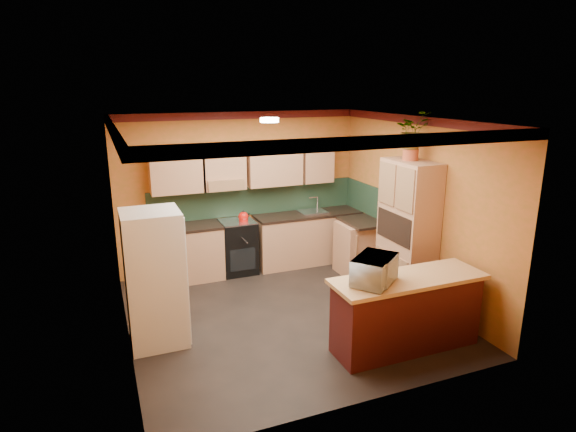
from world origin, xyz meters
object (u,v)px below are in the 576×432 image
Objects in this scene: stove at (238,247)px; pantry at (407,232)px; base_cabinets_back at (272,243)px; breakfast_bar at (406,315)px; fridge at (155,278)px; microwave at (374,270)px.

pantry reaches higher than stove.
base_cabinets_back is 1.74× the size of pantry.
stove is 0.51× the size of breakfast_bar.
base_cabinets_back is 3.21m from breakfast_bar.
stove is 0.43× the size of pantry.
fridge reaches higher than base_cabinets_back.
stove is at bearing 63.84° from microwave.
pantry is (3.60, -0.09, 0.20)m from fridge.
microwave is (0.73, -3.16, 0.64)m from stove.
breakfast_bar is at bearing -124.38° from pantry.
stove is at bearing -180.00° from base_cabinets_back.
base_cabinets_back is at bearing 40.44° from fridge.
stove is at bearing 135.74° from pantry.
microwave is (0.10, -3.16, 0.65)m from base_cabinets_back.
pantry is 1.76m from microwave.
pantry is at bearing -44.26° from stove.
breakfast_bar is (0.58, -3.16, 0.00)m from base_cabinets_back.
pantry is at bearing -54.68° from base_cabinets_back.
pantry is 3.63× the size of microwave.
breakfast_bar is at bearing -24.63° from fridge.
microwave is (-0.48, 0.00, 0.65)m from breakfast_bar.
microwave is at bearing -77.06° from stove.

